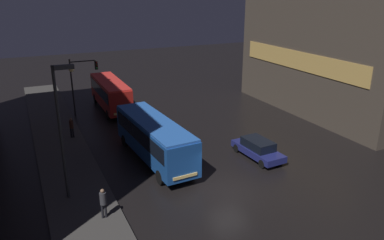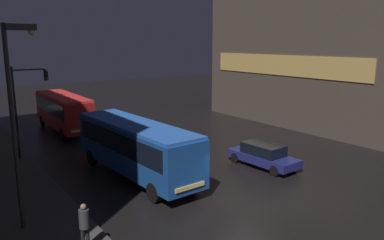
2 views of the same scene
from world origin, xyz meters
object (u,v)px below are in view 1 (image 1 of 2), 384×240
(bus_near, at_px, (154,136))
(pedestrian_mid, at_px, (103,201))
(car_taxi, at_px, (258,148))
(traffic_light_main, at_px, (81,77))
(bus_far, at_px, (110,92))
(pedestrian_near, at_px, (71,126))
(street_lamp_sidewalk, at_px, (62,114))

(bus_near, height_order, pedestrian_mid, bus_near)
(bus_near, bearing_deg, pedestrian_mid, 46.50)
(pedestrian_mid, bearing_deg, car_taxi, -106.14)
(pedestrian_mid, relative_size, traffic_light_main, 0.31)
(bus_far, bearing_deg, car_taxi, 113.54)
(bus_far, xyz_separation_m, pedestrian_mid, (-5.32, -20.23, -0.73))
(bus_near, distance_m, pedestrian_mid, 8.14)
(bus_near, xyz_separation_m, pedestrian_near, (-5.03, 7.09, -0.81))
(car_taxi, distance_m, pedestrian_mid, 13.03)
(pedestrian_near, bearing_deg, street_lamp_sidewalk, 159.03)
(bus_far, distance_m, traffic_light_main, 3.54)
(bus_far, height_order, car_taxi, bus_far)
(bus_near, xyz_separation_m, bus_far, (0.08, 14.05, -0.02))
(bus_near, height_order, pedestrian_near, bus_near)
(car_taxi, xyz_separation_m, pedestrian_mid, (-12.60, -3.25, 0.48))
(traffic_light_main, bearing_deg, pedestrian_mid, -96.88)
(pedestrian_near, bearing_deg, pedestrian_mid, 166.65)
(bus_far, height_order, pedestrian_mid, bus_far)
(bus_near, distance_m, bus_far, 14.05)
(pedestrian_mid, bearing_deg, traffic_light_main, -37.49)
(car_taxi, height_order, pedestrian_near, pedestrian_near)
(traffic_light_main, relative_size, street_lamp_sidewalk, 0.70)
(bus_far, bearing_deg, street_lamp_sidewalk, 69.11)
(car_taxi, xyz_separation_m, street_lamp_sidewalk, (-13.91, -0.09, 4.80))
(bus_near, relative_size, traffic_light_main, 1.76)
(pedestrian_near, distance_m, traffic_light_main, 7.43)
(bus_far, distance_m, car_taxi, 18.52)
(car_taxi, relative_size, traffic_light_main, 0.81)
(pedestrian_mid, distance_m, traffic_light_main, 20.15)
(bus_far, height_order, traffic_light_main, traffic_light_main)
(pedestrian_mid, height_order, street_lamp_sidewalk, street_lamp_sidewalk)
(bus_far, xyz_separation_m, pedestrian_near, (-5.11, -6.95, -0.79))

